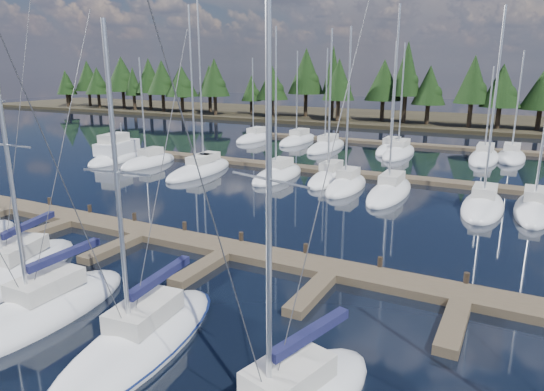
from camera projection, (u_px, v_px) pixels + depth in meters
The scene contains 10 objects.
ground at pixel (316, 201), 37.05m from camera, with size 260.00×260.00×0.00m, color black.
far_shore at pixel (443, 121), 88.33m from camera, with size 220.00×30.00×0.60m, color #2D2719.
main_dock at pixel (226, 253), 26.17m from camera, with size 44.00×6.13×0.90m.
back_docks at pixel (384, 157), 53.76m from camera, with size 50.00×21.80×0.40m.
front_sailboat_2 at pixel (12, 273), 23.50m from camera, with size 5.47×9.61×15.53m.
front_sailboat_3 at pixel (41, 311), 19.82m from camera, with size 3.10×8.80×13.10m.
front_sailboat_4 at pixel (140, 343), 17.58m from camera, with size 3.94×9.51×12.17m.
back_sailboat_rows at pixel (371, 164), 49.73m from camera, with size 45.63×32.22×16.75m.
motor_yacht_left at pixel (118, 155), 53.30m from camera, with size 4.87×10.04×4.82m.
tree_line at pixel (431, 84), 78.54m from camera, with size 183.74×12.40×13.43m.
Camera 1 is at (13.57, -3.16, 9.98)m, focal length 32.00 mm.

